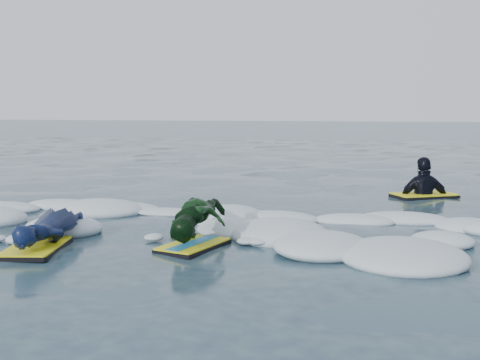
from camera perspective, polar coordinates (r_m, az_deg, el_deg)
name	(u,v)px	position (r m, az deg, el deg)	size (l,w,h in m)	color
ground	(159,240)	(6.86, -7.66, -5.67)	(120.00, 120.00, 0.00)	#1C2E43
foam_band	(186,223)	(7.82, -5.10, -4.08)	(12.00, 3.10, 0.30)	silver
prone_woman_unit	(47,230)	(6.75, -17.83, -4.56)	(0.72, 1.49, 0.36)	black
prone_child_unit	(198,222)	(6.51, -4.00, -4.00)	(0.69, 1.32, 0.50)	black
waiting_rider_unit	(424,203)	(10.36, 17.03, -2.07)	(1.17, 0.98, 1.53)	black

